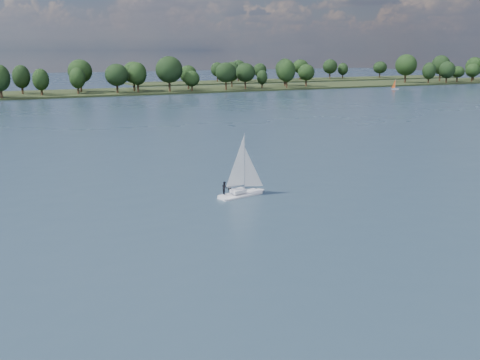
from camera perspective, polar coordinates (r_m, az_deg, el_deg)
name	(u,v)px	position (r m, az deg, el deg)	size (l,w,h in m)	color
ground	(85,131)	(129.74, -16.21, 5.07)	(700.00, 700.00, 0.00)	#233342
far_shore	(40,95)	(240.45, -20.58, 8.47)	(660.00, 40.00, 1.50)	black
far_shore_back	(306,81)	(339.03, 7.05, 10.49)	(220.00, 30.00, 1.40)	black
sailboat	(240,178)	(67.82, 0.03, 0.19)	(6.66, 3.24, 8.45)	silver
dinghy_orange	(395,87)	(271.17, 16.22, 9.54)	(3.43, 2.53, 5.12)	silver
treeline	(35,76)	(236.48, -20.99, 10.36)	(562.81, 73.84, 18.76)	black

